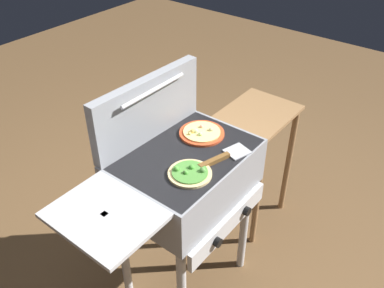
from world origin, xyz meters
name	(u,v)px	position (x,y,z in m)	size (l,w,h in m)	color
ground_plane	(187,278)	(0.00, 0.00, 0.00)	(8.00, 8.00, 0.00)	brown
grill	(184,179)	(-0.01, 0.00, 0.76)	(0.96, 0.53, 0.90)	gray
grill_lid_open	(148,108)	(0.00, 0.21, 1.05)	(0.63, 0.09, 0.30)	gray
pizza_veggie	(190,173)	(-0.11, -0.11, 0.91)	(0.19, 0.19, 0.03)	#E0C17F
pizza_cheese	(202,133)	(0.16, 0.03, 0.91)	(0.22, 0.22, 0.03)	#C64723
spatula	(224,157)	(0.07, -0.16, 0.91)	(0.27, 0.13, 0.02)	#B7BABF
prep_table	(255,145)	(0.66, 0.00, 0.57)	(0.44, 0.36, 0.80)	olive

